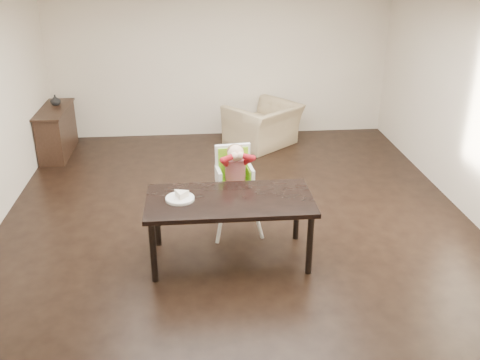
# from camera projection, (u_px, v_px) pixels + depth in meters

# --- Properties ---
(ground) EXTENTS (7.00, 7.00, 0.00)m
(ground) POSITION_uv_depth(u_px,v_px,m) (237.00, 223.00, 6.80)
(ground) COLOR black
(ground) RESTS_ON ground
(room_walls) EXTENTS (6.02, 7.02, 2.71)m
(room_walls) POSITION_uv_depth(u_px,v_px,m) (237.00, 79.00, 6.05)
(room_walls) COLOR beige
(room_walls) RESTS_ON ground
(dining_table) EXTENTS (1.80, 0.90, 0.75)m
(dining_table) POSITION_uv_depth(u_px,v_px,m) (230.00, 205.00, 5.78)
(dining_table) COLOR black
(dining_table) RESTS_ON ground
(high_chair) EXTENTS (0.52, 0.52, 1.12)m
(high_chair) POSITION_uv_depth(u_px,v_px,m) (235.00, 170.00, 6.35)
(high_chair) COLOR white
(high_chair) RESTS_ON ground
(plate) EXTENTS (0.41, 0.41, 0.09)m
(plate) POSITION_uv_depth(u_px,v_px,m) (180.00, 197.00, 5.71)
(plate) COLOR white
(plate) RESTS_ON dining_table
(armchair) EXTENTS (1.33, 1.28, 0.98)m
(armchair) POSITION_uv_depth(u_px,v_px,m) (263.00, 118.00, 9.21)
(armchair) COLOR tan
(armchair) RESTS_ON ground
(sideboard) EXTENTS (0.44, 1.26, 0.79)m
(sideboard) POSITION_uv_depth(u_px,v_px,m) (57.00, 131.00, 8.87)
(sideboard) COLOR black
(sideboard) RESTS_ON ground
(vase) EXTENTS (0.21, 0.21, 0.17)m
(vase) POSITION_uv_depth(u_px,v_px,m) (55.00, 100.00, 8.85)
(vase) COLOR #99999E
(vase) RESTS_ON sideboard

